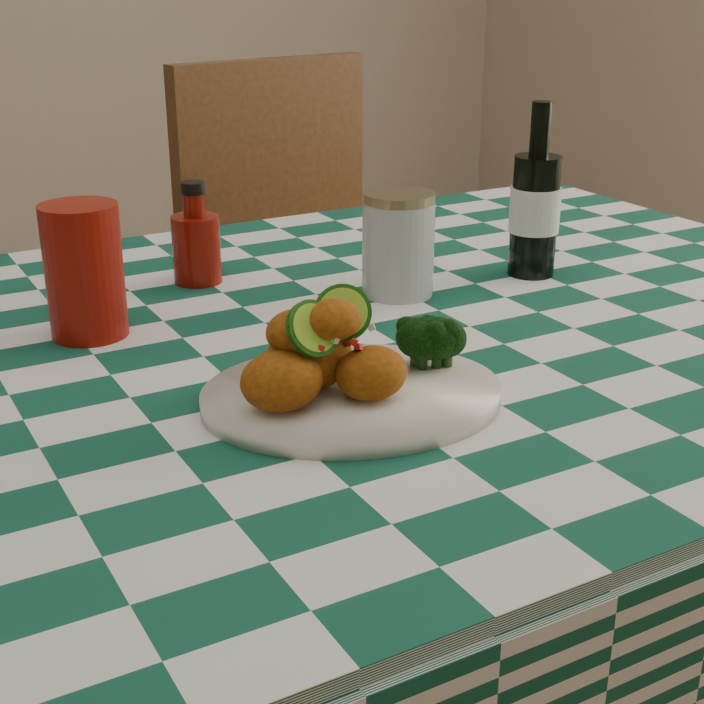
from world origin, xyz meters
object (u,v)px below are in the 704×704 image
fried_chicken_pile (329,347)px  wooden_chair_right (330,315)px  beer_bottle (536,190)px  mason_jar (398,244)px  dining_table (296,626)px  ketchup_bottle (196,233)px  red_tumbler (84,271)px  plate (352,396)px

fried_chicken_pile → wooden_chair_right: size_ratio=0.15×
beer_bottle → wooden_chair_right: 0.81m
fried_chicken_pile → mason_jar: 0.36m
dining_table → fried_chicken_pile: size_ratio=11.37×
ketchup_bottle → beer_bottle: (0.41, -0.19, 0.05)m
fried_chicken_pile → red_tumbler: 0.34m
dining_table → mason_jar: bearing=22.5°
fried_chicken_pile → mason_jar: size_ratio=1.11×
beer_bottle → plate: bearing=-149.3°
dining_table → fried_chicken_pile: bearing=-104.3°
plate → red_tumbler: bearing=118.2°
fried_chicken_pile → plate: bearing=0.0°
dining_table → wooden_chair_right: size_ratio=1.66×
ketchup_bottle → beer_bottle: bearing=-24.9°
dining_table → fried_chicken_pile: fried_chicken_pile is taller
ketchup_bottle → plate: bearing=-91.6°
dining_table → red_tumbler: 0.52m
beer_bottle → red_tumbler: bearing=173.9°
red_tumbler → mason_jar: red_tumbler is taller
red_tumbler → ketchup_bottle: size_ratio=1.13×
red_tumbler → fried_chicken_pile: bearing=-65.5°
red_tumbler → wooden_chair_right: 0.98m
plate → wooden_chair_right: bearing=63.1°
dining_table → ketchup_bottle: ketchup_bottle is taller
dining_table → beer_bottle: 0.65m
red_tumbler → beer_bottle: bearing=-6.1°
plate → beer_bottle: (0.42, 0.25, 0.11)m
dining_table → mason_jar: mason_jar is taller
mason_jar → wooden_chair_right: (0.26, 0.68, -0.35)m
beer_bottle → dining_table: bearing=-171.0°
plate → mason_jar: mason_jar is taller
plate → fried_chicken_pile: size_ratio=2.00×
plate → wooden_chair_right: size_ratio=0.29×
beer_bottle → wooden_chair_right: size_ratio=0.23×
red_tumbler → beer_bottle: beer_bottle is taller
dining_table → wooden_chair_right: 0.89m
plate → ketchup_bottle: 0.44m
ketchup_bottle → mason_jar: size_ratio=1.02×
plate → wooden_chair_right: wooden_chair_right is taller
dining_table → beer_bottle: size_ratio=7.17×
red_tumbler → dining_table: bearing=-33.6°
dining_table → mason_jar: (0.20, 0.08, 0.46)m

